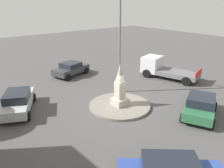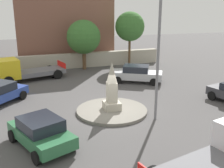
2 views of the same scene
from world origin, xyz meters
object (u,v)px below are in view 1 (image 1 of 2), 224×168
streetlamp (120,35)px  car_green_passing (200,106)px  car_silver_parked_right (18,101)px  car_dark_grey_approaching (71,69)px  truck_white_far_side (163,68)px  monument (120,88)px

streetlamp → car_green_passing: 8.02m
car_green_passing → streetlamp: bearing=-167.8°
streetlamp → car_silver_parked_right: 9.11m
car_green_passing → car_dark_grey_approaching: bearing=-169.7°
truck_white_far_side → car_green_passing: bearing=-33.5°
streetlamp → car_silver_parked_right: size_ratio=1.73×
monument → car_green_passing: (4.52, 3.30, -0.73)m
monument → streetlamp: bearing=139.9°
monument → car_silver_parked_right: monument is taller
monument → car_green_passing: size_ratio=0.73×
streetlamp → car_dark_grey_approaching: size_ratio=1.91×
monument → truck_white_far_side: (-2.45, 7.91, -0.57)m
car_dark_grey_approaching → truck_white_far_side: bearing=47.8°
car_green_passing → car_dark_grey_approaching: size_ratio=1.00×
monument → car_dark_grey_approaching: bearing=174.4°
car_silver_parked_right → car_green_passing: bearing=47.7°
monument → car_green_passing: 5.65m
truck_white_far_side → monument: bearing=-72.8°
car_silver_parked_right → truck_white_far_side: truck_white_far_side is taller
car_green_passing → car_dark_grey_approaching: 13.57m
monument → car_dark_grey_approaching: (-8.83, 0.87, -0.78)m
car_green_passing → truck_white_far_side: truck_white_far_side is taller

